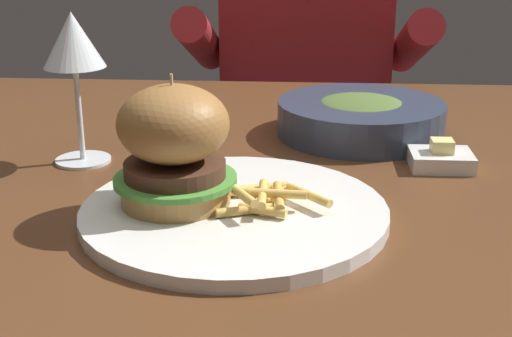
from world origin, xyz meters
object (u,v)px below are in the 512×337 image
Objects in this scene: wine_glass at (74,47)px; diner_person at (304,131)px; butter_dish at (441,159)px; soup_bowl at (361,117)px; burger_sandwich at (174,145)px; main_plate at (234,212)px.

diner_person reaches higher than wine_glass.
butter_dish is (0.44, 0.01, -0.13)m from wine_glass.
wine_glass is 0.80× the size of soup_bowl.
diner_person reaches higher than burger_sandwich.
burger_sandwich reaches higher than butter_dish.
burger_sandwich is 0.23m from wine_glass.
wine_glass is 0.40m from soup_bowl.
main_plate is at bearing -6.24° from burger_sandwich.
butter_dish is at bearing 28.91° from burger_sandwich.
main_plate is 0.30m from wine_glass.
butter_dish is at bearing 35.80° from main_plate.
wine_glass is at bearing -110.47° from diner_person.
main_plate is 0.93m from diner_person.
soup_bowl reaches higher than main_plate.
wine_glass is 0.46m from butter_dish.
wine_glass reaches higher than butter_dish.
burger_sandwich reaches higher than main_plate.
diner_person is at bearing 85.50° from main_plate.
main_plate is 0.29m from butter_dish.
wine_glass reaches higher than burger_sandwich.
soup_bowl is 0.64m from diner_person.
soup_bowl is (0.21, 0.30, -0.05)m from burger_sandwich.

